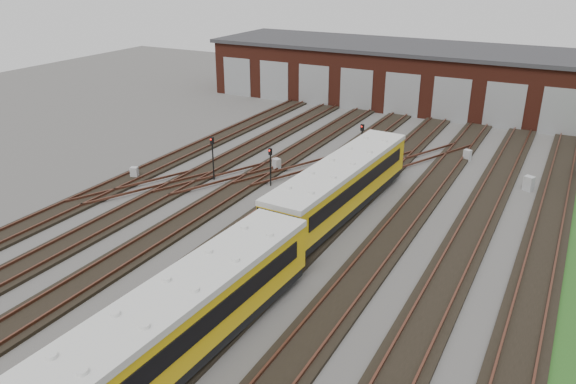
% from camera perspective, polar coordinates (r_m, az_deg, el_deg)
% --- Properties ---
extents(ground, '(120.00, 120.00, 0.00)m').
position_cam_1_polar(ground, '(30.09, -4.90, -7.68)').
color(ground, '#44423F').
rests_on(ground, ground).
extents(track_network, '(30.40, 70.00, 0.33)m').
position_cam_1_polar(track_network, '(30.54, -4.58, -6.94)').
color(track_network, black).
rests_on(track_network, ground).
extents(maintenance_shed, '(51.00, 12.50, 6.35)m').
position_cam_1_polar(maintenance_shed, '(64.39, 14.89, 11.24)').
color(maintenance_shed, '#4E1D13').
rests_on(maintenance_shed, ground).
extents(metro_train, '(3.43, 47.35, 3.15)m').
position_cam_1_polar(metro_train, '(23.18, -10.60, -12.56)').
color(metro_train, black).
rests_on(metro_train, ground).
extents(signal_mast_0, '(0.29, 0.27, 3.29)m').
position_cam_1_polar(signal_mast_0, '(41.15, -7.67, 3.97)').
color(signal_mast_0, black).
rests_on(signal_mast_0, ground).
extents(signal_mast_1, '(0.29, 0.27, 3.31)m').
position_cam_1_polar(signal_mast_1, '(44.27, 7.49, 5.35)').
color(signal_mast_1, black).
rests_on(signal_mast_1, ground).
extents(signal_mast_2, '(0.26, 0.25, 2.83)m').
position_cam_1_polar(signal_mast_2, '(39.78, -1.80, 3.08)').
color(signal_mast_2, black).
rests_on(signal_mast_2, ground).
extents(signal_mast_3, '(0.25, 0.24, 2.52)m').
position_cam_1_polar(signal_mast_3, '(44.25, 7.76, 4.66)').
color(signal_mast_3, black).
rests_on(signal_mast_3, ground).
extents(relay_cabinet_0, '(0.64, 0.59, 0.88)m').
position_cam_1_polar(relay_cabinet_0, '(43.16, -15.33, 1.89)').
color(relay_cabinet_0, '#ACAEB1').
rests_on(relay_cabinet_0, ground).
extents(relay_cabinet_1, '(0.72, 0.67, 0.95)m').
position_cam_1_polar(relay_cabinet_1, '(43.20, -1.18, 2.80)').
color(relay_cabinet_1, '#ACAEB1').
rests_on(relay_cabinet_1, ground).
extents(relay_cabinet_2, '(0.69, 0.65, 0.92)m').
position_cam_1_polar(relay_cabinet_2, '(31.24, -1.97, -5.42)').
color(relay_cabinet_2, '#ACAEB1').
rests_on(relay_cabinet_2, ground).
extents(relay_cabinet_3, '(0.65, 0.60, 0.90)m').
position_cam_1_polar(relay_cabinet_3, '(47.64, 17.75, 3.59)').
color(relay_cabinet_3, '#ACAEB1').
rests_on(relay_cabinet_3, ground).
extents(relay_cabinet_4, '(0.79, 0.73, 1.06)m').
position_cam_1_polar(relay_cabinet_4, '(42.88, 23.25, 0.80)').
color(relay_cabinet_4, '#ACAEB1').
rests_on(relay_cabinet_4, ground).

